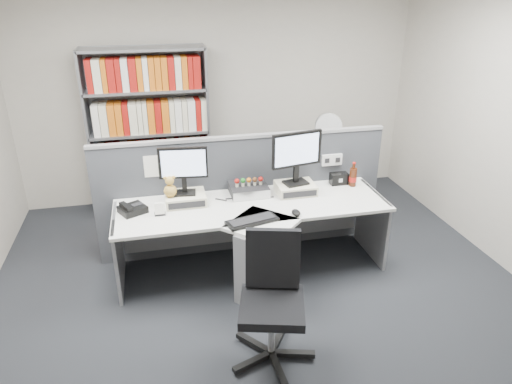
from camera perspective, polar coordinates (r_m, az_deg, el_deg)
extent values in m
plane|color=#27292E|center=(4.21, 2.04, -15.14)|extent=(5.50, 5.50, 0.00)
cube|color=beige|center=(6.10, -4.49, 11.65)|extent=(5.00, 0.04, 2.70)
cube|color=#404248|center=(4.92, -1.55, -0.34)|extent=(3.00, 0.05, 1.25)
cube|color=#A8A8AD|center=(4.69, -1.64, 6.73)|extent=(3.00, 0.07, 0.03)
cube|color=white|center=(5.02, 9.18, 3.90)|extent=(0.22, 0.04, 0.12)
cube|color=white|center=(4.65, -12.50, 3.27)|extent=(0.16, 0.00, 0.22)
cube|color=white|center=(4.66, -7.59, 3.71)|extent=(0.16, 0.00, 0.22)
cube|color=white|center=(4.91, 6.52, 4.80)|extent=(0.16, 0.00, 0.22)
cube|color=white|center=(4.50, -0.48, -1.63)|extent=(2.60, 0.80, 0.03)
cube|color=white|center=(4.15, 0.71, -3.98)|extent=(0.74, 0.74, 0.03)
cube|color=gray|center=(4.24, 1.07, -9.02)|extent=(0.57, 0.57, 0.69)
cube|color=gray|center=(4.60, -16.35, -6.99)|extent=(0.03, 0.70, 0.72)
cube|color=gray|center=(5.06, 13.87, -3.70)|extent=(0.03, 0.70, 0.72)
cube|color=gray|center=(4.98, -1.36, -3.55)|extent=(2.50, 0.02, 0.45)
cube|color=beige|center=(4.54, -8.56, -0.77)|extent=(0.38, 0.30, 0.10)
cube|color=black|center=(4.41, -8.39, -1.58)|extent=(0.34, 0.01, 0.06)
cube|color=beige|center=(4.73, 4.81, 0.47)|extent=(0.38, 0.30, 0.10)
cube|color=black|center=(4.60, 5.36, -0.26)|extent=(0.34, 0.01, 0.06)
cube|color=black|center=(4.52, -8.61, -0.09)|extent=(0.22, 0.17, 0.02)
cube|color=black|center=(4.48, -8.67, 0.86)|extent=(0.05, 0.03, 0.16)
cube|color=black|center=(4.40, -8.85, 3.52)|extent=(0.45, 0.09, 0.30)
cube|color=#C2D5FF|center=(4.38, -8.80, 3.43)|extent=(0.41, 0.05, 0.25)
cube|color=black|center=(4.71, 4.83, 1.15)|extent=(0.26, 0.21, 0.02)
cube|color=black|center=(4.67, 4.87, 2.21)|extent=(0.06, 0.04, 0.19)
cube|color=black|center=(4.58, 4.99, 5.18)|extent=(0.52, 0.14, 0.35)
cube|color=#C2D5FF|center=(4.56, 5.01, 5.10)|extent=(0.46, 0.10, 0.29)
cube|color=black|center=(4.69, -0.91, 0.33)|extent=(0.37, 0.33, 0.10)
cube|color=silver|center=(4.54, -0.49, -0.48)|extent=(0.37, 0.01, 0.09)
cylinder|color=beige|center=(4.62, -2.32, 0.85)|extent=(0.03, 0.03, 0.03)
sphere|color=#A5140F|center=(4.61, -2.33, 1.33)|extent=(0.05, 0.05, 0.05)
cylinder|color=beige|center=(4.63, -1.59, 0.91)|extent=(0.03, 0.03, 0.03)
sphere|color=#19721E|center=(4.62, -1.60, 1.40)|extent=(0.05, 0.05, 0.05)
cylinder|color=beige|center=(4.65, -0.87, 0.98)|extent=(0.03, 0.03, 0.03)
sphere|color=orange|center=(4.63, -0.87, 1.46)|extent=(0.05, 0.05, 0.05)
cylinder|color=beige|center=(4.66, -0.15, 1.04)|extent=(0.03, 0.03, 0.03)
sphere|color=#593319|center=(4.64, -0.15, 1.52)|extent=(0.05, 0.05, 0.05)
cylinder|color=beige|center=(4.67, 0.57, 1.11)|extent=(0.03, 0.03, 0.03)
sphere|color=#A5140F|center=(4.65, 0.58, 1.59)|extent=(0.05, 0.05, 0.05)
cube|color=black|center=(4.16, -0.47, -3.52)|extent=(0.49, 0.28, 0.03)
cube|color=black|center=(4.15, -0.48, -3.33)|extent=(0.43, 0.22, 0.01)
ellipsoid|color=black|center=(4.29, 4.88, -2.51)|extent=(0.08, 0.12, 0.05)
cube|color=black|center=(4.47, -14.74, -2.06)|extent=(0.29, 0.28, 0.06)
cube|color=black|center=(4.43, -15.51, -1.72)|extent=(0.13, 0.19, 0.04)
cube|color=black|center=(4.47, -14.21, -1.47)|extent=(0.12, 0.10, 0.01)
cube|color=black|center=(4.37, -11.57, -2.61)|extent=(0.10, 0.06, 0.02)
cube|color=white|center=(4.33, -11.62, -2.02)|extent=(0.09, 0.04, 0.10)
cube|color=white|center=(4.37, -11.64, -1.80)|extent=(0.09, 0.04, 0.10)
sphere|color=#BD933F|center=(4.46, -10.36, 0.16)|extent=(0.12, 0.12, 0.12)
sphere|color=#BD933F|center=(4.42, -10.46, 1.37)|extent=(0.08, 0.08, 0.08)
sphere|color=#BD933F|center=(4.40, -10.99, 1.68)|extent=(0.03, 0.03, 0.03)
sphere|color=#BD933F|center=(4.41, -9.98, 1.77)|extent=(0.03, 0.03, 0.03)
cube|color=black|center=(4.99, 10.02, 1.61)|extent=(0.18, 0.10, 0.12)
cylinder|color=#3F190A|center=(4.96, 11.68, 1.78)|extent=(0.07, 0.07, 0.19)
cylinder|color=#A5140F|center=(4.97, 11.66, 1.55)|extent=(0.08, 0.08, 0.05)
cylinder|color=#3F190A|center=(4.92, 11.80, 3.10)|extent=(0.03, 0.03, 0.05)
cylinder|color=#A5140F|center=(4.91, 11.83, 3.46)|extent=(0.03, 0.03, 0.01)
cube|color=gray|center=(5.88, -19.51, 6.32)|extent=(0.03, 0.40, 2.00)
cube|color=gray|center=(5.87, -5.97, 7.57)|extent=(0.03, 0.40, 2.00)
cube|color=gray|center=(6.01, -12.79, 7.51)|extent=(1.40, 0.02, 2.00)
cube|color=gray|center=(6.18, -11.93, -1.70)|extent=(1.38, 0.40, 0.03)
cube|color=gray|center=(5.99, -12.34, 2.61)|extent=(1.38, 0.40, 0.03)
cube|color=gray|center=(5.83, -12.77, 7.18)|extent=(1.38, 0.40, 0.03)
cube|color=gray|center=(5.71, -13.23, 11.98)|extent=(1.38, 0.40, 0.03)
cube|color=gray|center=(5.63, -13.69, 16.55)|extent=(1.38, 0.40, 0.03)
cube|color=#A5140F|center=(6.08, -12.08, -0.17)|extent=(1.24, 0.28, 0.36)
cube|color=orange|center=(5.89, -12.49, 4.27)|extent=(1.24, 0.28, 0.36)
cube|color=beige|center=(5.75, -12.94, 8.95)|extent=(1.24, 0.28, 0.36)
cube|color=white|center=(5.64, -13.42, 13.85)|extent=(1.24, 0.28, 0.36)
cube|color=gray|center=(6.00, 8.33, 1.23)|extent=(0.45, 0.60, 0.70)
cube|color=black|center=(5.68, 9.49, 1.65)|extent=(0.40, 0.02, 0.28)
cube|color=black|center=(5.81, 9.28, -1.26)|extent=(0.40, 0.02, 0.28)
cylinder|color=white|center=(5.87, 8.55, 4.52)|extent=(0.19, 0.19, 0.03)
cylinder|color=white|center=(5.84, 8.61, 5.54)|extent=(0.03, 0.03, 0.19)
cylinder|color=white|center=(5.74, 8.83, 7.86)|extent=(0.31, 0.18, 0.31)
cylinder|color=silver|center=(5.77, 8.74, 7.94)|extent=(0.30, 0.17, 0.31)
cylinder|color=silver|center=(3.69, 1.89, -16.56)|extent=(0.05, 0.05, 0.41)
cube|color=black|center=(3.55, 1.94, -13.81)|extent=(0.58, 0.58, 0.07)
cube|color=black|center=(3.56, 2.06, -8.04)|extent=(0.42, 0.21, 0.47)
cube|color=black|center=(3.84, 4.75, -18.96)|extent=(0.31, 0.13, 0.04)
cylinder|color=black|center=(3.86, 6.67, -19.13)|extent=(0.05, 0.05, 0.03)
cube|color=black|center=(3.96, 2.75, -17.22)|extent=(0.21, 0.28, 0.04)
cylinder|color=black|center=(4.06, 3.30, -16.30)|extent=(0.05, 0.05, 0.03)
cube|color=black|center=(3.92, -0.41, -17.79)|extent=(0.23, 0.27, 0.04)
cylinder|color=black|center=(3.99, -1.85, -17.21)|extent=(0.05, 0.05, 0.03)
cube|color=black|center=(3.76, -0.59, -19.99)|extent=(0.31, 0.16, 0.04)
cylinder|color=black|center=(3.72, -2.29, -20.87)|extent=(0.05, 0.05, 0.03)
cube|color=black|center=(3.71, 2.74, -20.79)|extent=(0.06, 0.31, 0.04)
cylinder|color=black|center=(3.64, 3.38, -22.27)|extent=(0.05, 0.05, 0.03)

